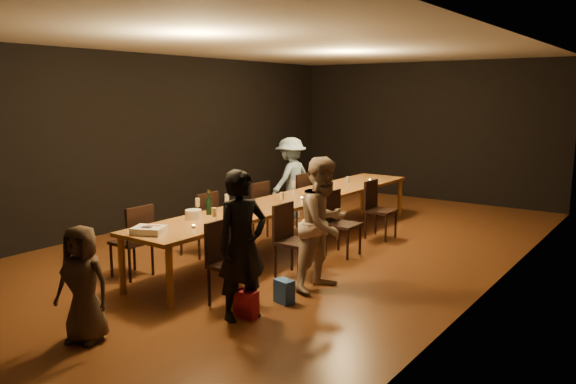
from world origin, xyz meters
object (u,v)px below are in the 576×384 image
Objects in this scene: woman_tan at (324,224)px; plate_stack at (193,214)px; chair_right_3 at (381,210)px; ice_bucket at (324,185)px; woman_birthday at (242,245)px; man_blue at (291,179)px; chair_right_1 at (295,241)px; birthday_cake at (149,230)px; champagne_bottle at (209,202)px; chair_left_1 at (199,223)px; chair_left_3 at (294,199)px; chair_right_2 at (343,224)px; chair_right_0 at (232,264)px; chair_left_0 at (131,241)px; chair_left_2 at (252,210)px; child at (83,284)px; table at (295,201)px.

woman_tan is 7.70× the size of plate_stack.
ice_bucket reaches higher than chair_right_3.
woman_birthday is 1.02× the size of man_blue.
man_blue is (-2.00, 2.71, 0.30)m from chair_right_1.
champagne_bottle is at bearing 73.43° from birthday_cake.
man_blue is 3.58× the size of birthday_cake.
woman_birthday is (2.03, -1.41, 0.31)m from chair_left_1.
birthday_cake is at bearing 139.54° from woman_tan.
chair_right_1 is 0.64m from woman_tan.
man_blue is at bearing 44.44° from chair_left_3.
chair_right_2 reaches higher than birthday_cake.
chair_right_0 is at bearing -0.00° from chair_right_2.
chair_right_2 is at bearing 180.00° from chair_right_1.
chair_right_2 is at bearing -35.31° from chair_left_0.
chair_left_1 and chair_left_2 have the same top height.
chair_left_3 is 2.87× the size of champagne_bottle.
chair_right_0 is 1.20m from woman_tan.
chair_left_0 is 0.61× the size of man_blue.
ice_bucket is at bearing 37.73° from woman_birthday.
champagne_bottle reaches higher than chair_right_0.
man_blue reaches higher than champagne_bottle.
chair_left_0 reaches higher than birthday_cake.
child is 5.41× the size of plate_stack.
woman_tan is 2.01m from birthday_cake.
plate_stack is at bearing 84.48° from child.
woman_tan is at bearing 9.13° from champagne_bottle.
table is 29.13× the size of plate_stack.
chair_right_1 is 0.60× the size of woman_birthday.
birthday_cake is (-0.91, -1.57, 0.32)m from chair_right_1.
chair_right_0 reaches higher than plate_stack.
chair_right_3 is 0.83× the size of child.
chair_right_0 is at bearing -154.72° from chair_left_3.
chair_right_0 is 2.19× the size of birthday_cake.
chair_right_0 is 1.20m from plate_stack.
chair_left_1 is at bearing -54.78° from chair_right_2.
chair_right_1 is 0.59× the size of woman_tan.
chair_left_0 is (-0.85, -2.40, -0.24)m from table.
chair_right_3 is (0.00, 3.60, 0.00)m from chair_right_0.
chair_right_1 reaches higher than table.
woman_birthday reaches higher than chair_left_1.
chair_left_2 is (-0.85, 0.00, -0.24)m from table.
chair_left_1 is 1.04m from plate_stack.
man_blue is (-2.33, 4.12, -0.02)m from woman_birthday.
man_blue reaches higher than chair_right_3.
chair_left_0 is at bearing -25.28° from chair_right_3.
champagne_bottle reaches higher than plate_stack.
ice_bucket reaches higher than chair_right_1.
chair_left_3 is 5.24m from child.
table is at bearing -144.69° from chair_left_3.
woman_birthday reaches higher than ice_bucket.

